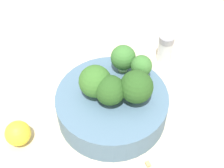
{
  "coord_description": "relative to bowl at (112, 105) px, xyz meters",
  "views": [
    {
      "loc": [
        0.3,
        -0.14,
        0.45
      ],
      "look_at": [
        0.0,
        0.0,
        0.08
      ],
      "focal_mm": 50.0,
      "sensor_mm": 36.0,
      "label": 1
    }
  ],
  "objects": [
    {
      "name": "broccoli_floret_0",
      "position": [
        0.01,
        -0.01,
        0.05
      ],
      "size": [
        0.05,
        0.05,
        0.05
      ],
      "color": "#7A9E5B",
      "rests_on": "bowl"
    },
    {
      "name": "lemon_wedge",
      "position": [
        -0.01,
        -0.16,
        -0.0
      ],
      "size": [
        0.04,
        0.04,
        0.04
      ],
      "primitive_type": "sphere",
      "color": "yellow",
      "rests_on": "ground_plane"
    },
    {
      "name": "ground_plane",
      "position": [
        0.0,
        0.0,
        -0.03
      ],
      "size": [
        3.0,
        3.0,
        0.0
      ],
      "primitive_type": "plane",
      "color": "beige"
    },
    {
      "name": "broccoli_floret_1",
      "position": [
        -0.01,
        0.06,
        0.06
      ],
      "size": [
        0.04,
        0.04,
        0.05
      ],
      "color": "#84AD66",
      "rests_on": "bowl"
    },
    {
      "name": "pepper_shaker",
      "position": [
        -0.09,
        0.16,
        0.01
      ],
      "size": [
        0.03,
        0.03,
        0.06
      ],
      "color": "silver",
      "rests_on": "ground_plane"
    },
    {
      "name": "broccoli_floret_4",
      "position": [
        -0.05,
        0.04,
        0.05
      ],
      "size": [
        0.04,
        0.04,
        0.05
      ],
      "color": "#8EB770",
      "rests_on": "bowl"
    },
    {
      "name": "broccoli_floret_3",
      "position": [
        0.02,
        0.03,
        0.06
      ],
      "size": [
        0.05,
        0.05,
        0.06
      ],
      "color": "#84AD66",
      "rests_on": "bowl"
    },
    {
      "name": "bowl",
      "position": [
        0.0,
        0.0,
        0.0
      ],
      "size": [
        0.19,
        0.19,
        0.05
      ],
      "primitive_type": "cylinder",
      "color": "slate",
      "rests_on": "ground_plane"
    },
    {
      "name": "almond_crumb_1",
      "position": [
        0.11,
        0.01,
        -0.02
      ],
      "size": [
        0.01,
        0.01,
        0.01
      ],
      "primitive_type": "cube",
      "rotation": [
        0.0,
        0.0,
        3.12
      ],
      "color": "tan",
      "rests_on": "ground_plane"
    },
    {
      "name": "broccoli_floret_2",
      "position": [
        -0.02,
        -0.02,
        0.06
      ],
      "size": [
        0.05,
        0.05,
        0.06
      ],
      "color": "#7A9E5B",
      "rests_on": "bowl"
    }
  ]
}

